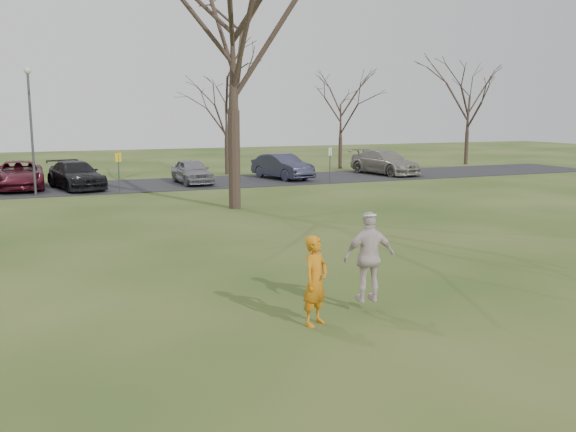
# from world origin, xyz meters

# --- Properties ---
(ground) EXTENTS (120.00, 120.00, 0.00)m
(ground) POSITION_xyz_m (0.00, 0.00, 0.00)
(ground) COLOR #1E380F
(ground) RESTS_ON ground
(parking_strip) EXTENTS (62.00, 6.50, 0.04)m
(parking_strip) POSITION_xyz_m (0.00, 25.00, 0.02)
(parking_strip) COLOR black
(parking_strip) RESTS_ON ground
(player_defender) EXTENTS (0.78, 0.71, 1.79)m
(player_defender) POSITION_xyz_m (-1.01, 0.10, 0.89)
(player_defender) COLOR #C26E0F
(player_defender) RESTS_ON ground
(car_2) EXTENTS (2.50, 5.40, 1.50)m
(car_2) POSITION_xyz_m (-6.79, 25.57, 0.79)
(car_2) COLOR #4E121E
(car_2) RESTS_ON parking_strip
(car_3) EXTENTS (3.22, 5.41, 1.47)m
(car_3) POSITION_xyz_m (-3.93, 24.65, 0.77)
(car_3) COLOR black
(car_3) RESTS_ON parking_strip
(car_4) EXTENTS (1.87, 4.25, 1.42)m
(car_4) POSITION_xyz_m (2.43, 24.63, 0.75)
(car_4) COLOR slate
(car_4) RESTS_ON parking_strip
(car_5) EXTENTS (2.75, 4.93, 1.54)m
(car_5) POSITION_xyz_m (8.23, 25.07, 0.81)
(car_5) COLOR #2D2F44
(car_5) RESTS_ON parking_strip
(car_7) EXTENTS (3.20, 5.80, 1.59)m
(car_7) POSITION_xyz_m (15.65, 25.24, 0.84)
(car_7) COLOR gray
(car_7) RESTS_ON parking_strip
(catching_play) EXTENTS (1.16, 0.58, 1.90)m
(catching_play) POSITION_xyz_m (0.36, 0.43, 1.17)
(catching_play) COLOR beige
(catching_play) RESTS_ON ground
(lamp_post) EXTENTS (0.34, 0.34, 6.27)m
(lamp_post) POSITION_xyz_m (-6.00, 22.50, 3.97)
(lamp_post) COLOR #47474C
(lamp_post) RESTS_ON ground
(sign_yellow) EXTENTS (0.35, 0.35, 2.08)m
(sign_yellow) POSITION_xyz_m (-2.00, 22.00, 1.45)
(sign_yellow) COLOR #47474C
(sign_yellow) RESTS_ON ground
(sign_white) EXTENTS (0.35, 0.35, 2.08)m
(sign_white) POSITION_xyz_m (10.00, 22.00, 1.45)
(sign_white) COLOR #47474C
(sign_white) RESTS_ON ground
(big_tree) EXTENTS (9.00, 9.00, 14.00)m
(big_tree) POSITION_xyz_m (2.00, 15.00, 7.00)
(big_tree) COLOR #352821
(big_tree) RESTS_ON ground
(small_tree_row) EXTENTS (55.00, 5.90, 8.50)m
(small_tree_row) POSITION_xyz_m (4.38, 30.06, 3.89)
(small_tree_row) COLOR #352821
(small_tree_row) RESTS_ON ground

